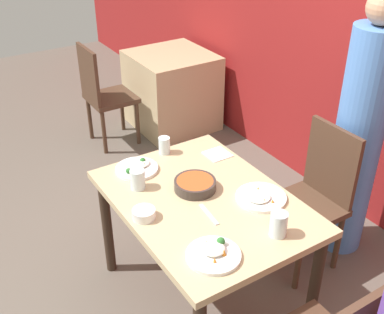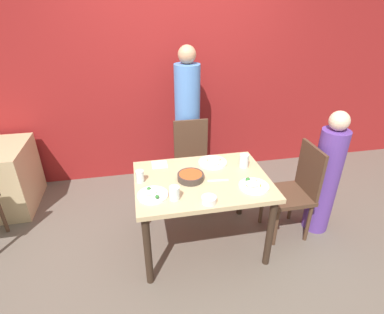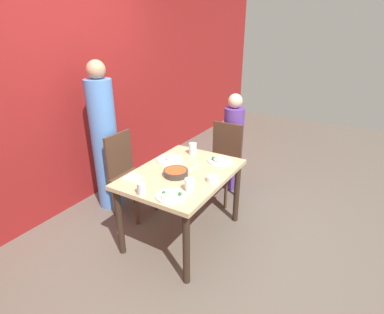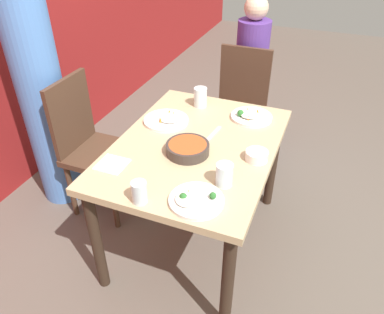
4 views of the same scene
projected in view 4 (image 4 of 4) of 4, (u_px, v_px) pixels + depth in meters
ground_plane at (195, 237)px, 2.43m from camera, size 10.00×10.00×0.00m
dining_table at (196, 158)px, 2.06m from camera, size 1.14×0.83×0.72m
chair_adult_spot at (91, 144)px, 2.42m from camera, size 0.40×0.40×0.93m
chair_child_spot at (239, 108)px, 2.84m from camera, size 0.40×0.40×0.93m
person_adult at (42, 95)px, 2.35m from camera, size 0.29×0.29×1.68m
person_child at (249, 83)px, 3.01m from camera, size 0.25×0.25×1.25m
bowl_curry at (188, 148)px, 1.92m from camera, size 0.22×0.22×0.06m
plate_rice_adult at (167, 120)px, 2.20m from camera, size 0.26×0.26×0.05m
plate_rice_child at (195, 200)px, 1.62m from camera, size 0.24×0.24×0.05m
plate_noodles at (250, 116)px, 2.23m from camera, size 0.25×0.25×0.06m
bowl_rice_small at (257, 155)px, 1.88m from camera, size 0.12×0.12×0.05m
glass_water_tall at (224, 175)px, 1.70m from camera, size 0.08×0.08×0.11m
glass_water_short at (139, 192)px, 1.60m from camera, size 0.07×0.07×0.10m
glass_water_center at (200, 97)px, 2.34m from camera, size 0.08×0.08×0.12m
napkin_folded at (112, 164)px, 1.85m from camera, size 0.14×0.14×0.01m
fork_steel at (213, 134)px, 2.09m from camera, size 0.18×0.04×0.01m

